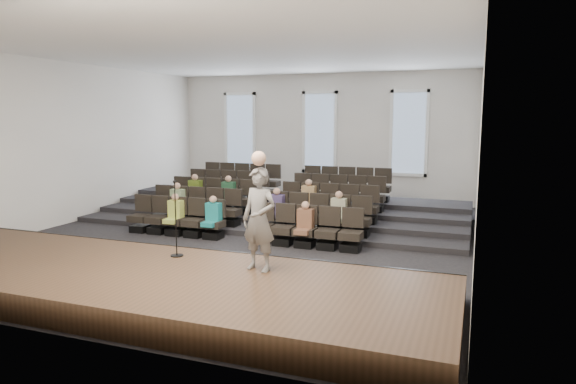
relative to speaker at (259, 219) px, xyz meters
The scene contains 14 objects.
ground 5.09m from the speaker, 117.87° to the left, with size 14.00×14.00×0.00m, color black.
ceiling 6.03m from the speaker, 117.87° to the left, with size 12.00×14.00×0.02m, color white.
wall_back 11.60m from the speaker, 101.37° to the left, with size 12.00×0.04×5.00m, color silver.
wall_front 3.69m from the speaker, 130.05° to the right, with size 12.00×0.04×5.00m, color silver.
wall_left 9.41m from the speaker, 152.56° to the left, with size 0.04×14.00×5.00m, color silver.
wall_right 5.80m from the speaker, 49.03° to the left, with size 0.04×14.00×5.00m, color silver.
stage 2.70m from the speaker, 160.86° to the right, with size 11.80×3.60×0.50m, color #402B1B.
stage_lip 2.76m from the speaker, 156.75° to the left, with size 11.80×0.06×0.52m, color black.
risers 7.92m from the speaker, 106.94° to the left, with size 11.80×4.80×0.60m.
seating_rows 6.33m from the speaker, 111.29° to the left, with size 6.80×4.70×1.67m.
windows 11.56m from the speaker, 101.44° to the left, with size 8.44×0.10×3.24m.
audience 5.44m from the speaker, 118.26° to the left, with size 5.45×2.64×1.10m.
speaker is the anchor object (origin of this frame).
mic_stand 2.05m from the speaker, behind, with size 0.26×0.26×1.56m.
Camera 1 is at (5.99, -12.76, 3.32)m, focal length 32.00 mm.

